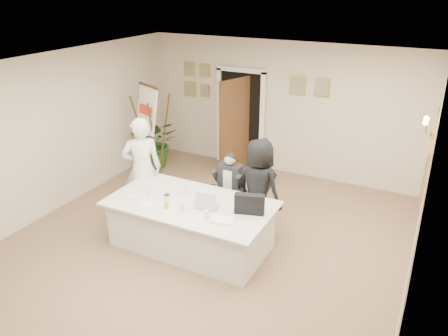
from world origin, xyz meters
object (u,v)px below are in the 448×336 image
potted_palm (156,142)px  paper_stack (223,220)px  steel_jug (167,198)px  conference_table (191,224)px  flip_chart (153,135)px  seated_man (229,187)px  oj_glass (166,206)px  standing_man (142,169)px  laptop (209,198)px  laptop_bag (249,204)px  standing_woman (259,188)px

potted_palm → paper_stack: 4.11m
steel_jug → paper_stack: bearing=-7.7°
conference_table → flip_chart: bearing=136.4°
seated_man → flip_chart: size_ratio=0.66×
seated_man → oj_glass: (-0.36, -1.35, 0.21)m
steel_jug → conference_table: bearing=20.7°
seated_man → potted_palm: size_ratio=1.14×
seated_man → flip_chart: 2.53m
oj_glass → flip_chart: bearing=129.0°
standing_man → oj_glass: bearing=101.4°
seated_man → potted_palm: (-2.54, 1.46, -0.08)m
standing_man → steel_jug: 1.07m
laptop → laptop_bag: bearing=-0.3°
seated_man → laptop_bag: seated_man is taller
flip_chart → laptop: (2.44, -2.01, 0.02)m
seated_man → laptop: 1.02m
steel_jug → potted_palm: bearing=128.3°
standing_woman → laptop: 0.95m
laptop → steel_jug: (-0.65, -0.15, -0.08)m
standing_man → standing_woman: bearing=150.9°
steel_jug → laptop: bearing=13.2°
laptop → steel_jug: 0.67m
seated_man → standing_woman: 0.65m
conference_table → standing_man: (-1.23, 0.45, 0.52)m
laptop_bag → steel_jug: size_ratio=3.95×
seated_man → laptop_bag: bearing=-57.1°
standing_man → standing_woman: standing_man is taller
standing_man → standing_woman: size_ratio=1.11×
seated_man → laptop: (0.14, -0.97, 0.28)m
paper_stack → steel_jug: steel_jug is taller
seated_man → steel_jug: size_ratio=11.54×
standing_woman → laptop: bearing=77.8°
laptop → oj_glass: size_ratio=2.69×
potted_palm → steel_jug: (2.04, -2.58, 0.27)m
conference_table → laptop_bag: bearing=6.0°
conference_table → steel_jug: 0.57m
standing_man → laptop_bag: bearing=130.2°
conference_table → seated_man: 1.04m
standing_woman → laptop_bag: (0.17, -0.75, 0.10)m
seated_man → flip_chart: bearing=147.9°
conference_table → seated_man: seated_man is taller
standing_woman → oj_glass: (-0.96, -1.21, 0.02)m
standing_woman → standing_man: bearing=28.1°
seated_man → laptop: seated_man is taller
oj_glass → steel_jug: bearing=121.4°
laptop → paper_stack: (0.38, -0.29, -0.12)m
oj_glass → steel_jug: size_ratio=1.18×
paper_stack → oj_glass: (-0.89, -0.09, 0.05)m
conference_table → laptop_bag: laptop_bag is taller
standing_woman → steel_jug: 1.48m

